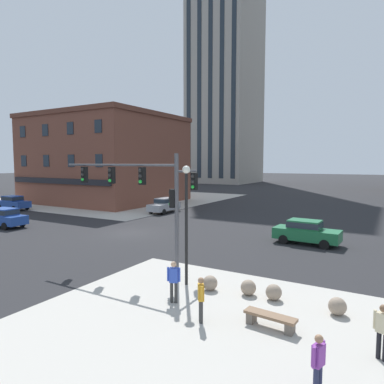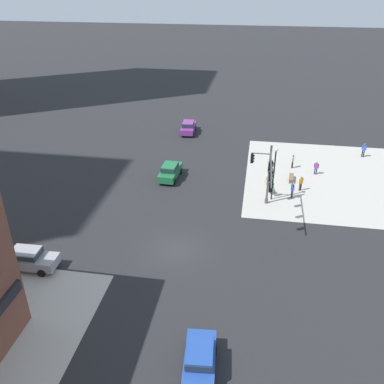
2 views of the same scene
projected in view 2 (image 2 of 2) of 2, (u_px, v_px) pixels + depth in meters
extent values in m
plane|color=#262628|center=(176.00, 250.00, 34.21)|extent=(320.00, 320.00, 0.00)
cube|color=#B7B2A8|center=(332.00, 178.00, 46.03)|extent=(20.00, 19.00, 0.02)
cylinder|color=#4C4C51|center=(266.00, 201.00, 41.00)|extent=(0.32, 0.32, 0.50)
cylinder|color=#4C4C51|center=(269.00, 175.00, 39.68)|extent=(0.20, 0.20, 6.11)
cylinder|color=#4C4C51|center=(271.00, 168.00, 35.26)|extent=(7.47, 0.12, 0.12)
cylinder|color=#4C4C51|center=(261.00, 154.00, 38.77)|extent=(0.11, 1.80, 0.11)
cube|color=black|center=(271.00, 166.00, 36.96)|extent=(0.28, 0.28, 0.90)
sphere|color=#282828|center=(273.00, 163.00, 36.80)|extent=(0.18, 0.18, 0.18)
sphere|color=#282828|center=(272.00, 166.00, 36.94)|extent=(0.18, 0.18, 0.18)
sphere|color=green|center=(272.00, 169.00, 37.07)|extent=(0.18, 0.18, 0.18)
cube|color=black|center=(271.00, 176.00, 35.15)|extent=(0.28, 0.28, 0.90)
sphere|color=#282828|center=(273.00, 173.00, 35.00)|extent=(0.18, 0.18, 0.18)
sphere|color=#282828|center=(273.00, 176.00, 35.13)|extent=(0.18, 0.18, 0.18)
sphere|color=green|center=(272.00, 179.00, 35.26)|extent=(0.18, 0.18, 0.18)
cube|color=black|center=(271.00, 187.00, 33.35)|extent=(0.28, 0.28, 0.90)
sphere|color=#282828|center=(273.00, 184.00, 33.20)|extent=(0.18, 0.18, 0.18)
sphere|color=#282828|center=(273.00, 187.00, 33.33)|extent=(0.18, 0.18, 0.18)
sphere|color=green|center=(272.00, 190.00, 33.46)|extent=(0.18, 0.18, 0.18)
cube|color=black|center=(270.00, 168.00, 39.08)|extent=(0.28, 0.28, 0.90)
sphere|color=#282828|center=(270.00, 166.00, 38.81)|extent=(0.18, 0.18, 0.18)
sphere|color=#282828|center=(270.00, 168.00, 38.95)|extent=(0.18, 0.18, 0.18)
sphere|color=green|center=(269.00, 171.00, 39.08)|extent=(0.18, 0.18, 0.18)
cube|color=black|center=(252.00, 158.00, 39.15)|extent=(0.28, 0.28, 0.90)
sphere|color=#282828|center=(254.00, 156.00, 38.99)|extent=(0.18, 0.18, 0.18)
sphere|color=#282828|center=(254.00, 158.00, 39.13)|extent=(0.18, 0.18, 0.18)
sphere|color=green|center=(254.00, 161.00, 39.26)|extent=(0.18, 0.18, 0.18)
sphere|color=gray|center=(272.00, 191.00, 42.72)|extent=(0.66, 0.66, 0.66)
sphere|color=gray|center=(269.00, 183.00, 44.23)|extent=(0.66, 0.66, 0.66)
sphere|color=gray|center=(269.00, 179.00, 45.19)|extent=(0.66, 0.66, 0.66)
sphere|color=gray|center=(270.00, 169.00, 47.31)|extent=(0.66, 0.66, 0.66)
sphere|color=gray|center=(271.00, 162.00, 49.01)|extent=(0.66, 0.66, 0.66)
cube|color=brown|center=(291.00, 177.00, 45.32)|extent=(1.84, 0.65, 0.10)
cube|color=#665B51|center=(291.00, 182.00, 44.84)|extent=(0.28, 0.43, 0.39)
cube|color=#665B51|center=(291.00, 176.00, 46.03)|extent=(0.28, 0.43, 0.39)
cylinder|color=#333333|center=(292.00, 195.00, 41.76)|extent=(0.13, 0.13, 0.85)
cylinder|color=#333333|center=(291.00, 194.00, 41.92)|extent=(0.13, 0.13, 0.85)
cube|color=blue|center=(293.00, 188.00, 41.50)|extent=(0.39, 0.31, 0.60)
cylinder|color=blue|center=(294.00, 189.00, 41.29)|extent=(0.09, 0.09, 0.57)
cylinder|color=blue|center=(292.00, 186.00, 41.68)|extent=(0.09, 0.09, 0.57)
sphere|color=tan|center=(293.00, 184.00, 41.29)|extent=(0.23, 0.23, 0.23)
cylinder|color=black|center=(293.00, 164.00, 48.29)|extent=(0.13, 0.13, 0.81)
cylinder|color=black|center=(292.00, 165.00, 48.16)|extent=(0.13, 0.13, 0.81)
cube|color=beige|center=(293.00, 159.00, 47.90)|extent=(0.39, 0.32, 0.58)
cylinder|color=beige|center=(294.00, 158.00, 48.06)|extent=(0.09, 0.09, 0.55)
cylinder|color=beige|center=(292.00, 160.00, 47.71)|extent=(0.09, 0.09, 0.55)
sphere|color=brown|center=(293.00, 156.00, 47.69)|extent=(0.22, 0.22, 0.22)
cylinder|color=#232847|center=(316.00, 171.00, 46.70)|extent=(0.13, 0.13, 0.76)
cylinder|color=#232847|center=(315.00, 171.00, 46.77)|extent=(0.13, 0.13, 0.76)
cube|color=purple|center=(316.00, 166.00, 46.43)|extent=(0.29, 0.38, 0.54)
cylinder|color=purple|center=(319.00, 166.00, 46.33)|extent=(0.09, 0.09, 0.51)
cylinder|color=purple|center=(314.00, 165.00, 46.51)|extent=(0.09, 0.09, 0.51)
sphere|color=#997051|center=(317.00, 163.00, 46.24)|extent=(0.21, 0.21, 0.21)
cylinder|color=black|center=(362.00, 153.00, 51.09)|extent=(0.13, 0.13, 0.88)
cylinder|color=black|center=(364.00, 154.00, 51.02)|extent=(0.13, 0.13, 0.88)
cube|color=blue|center=(364.00, 148.00, 50.70)|extent=(0.30, 0.39, 0.62)
cylinder|color=blue|center=(362.00, 147.00, 50.78)|extent=(0.09, 0.09, 0.59)
cylinder|color=blue|center=(366.00, 148.00, 50.59)|extent=(0.09, 0.09, 0.59)
sphere|color=brown|center=(365.00, 144.00, 50.48)|extent=(0.24, 0.24, 0.24)
cylinder|color=#333333|center=(300.00, 187.00, 43.22)|extent=(0.13, 0.13, 0.81)
cylinder|color=#333333|center=(301.00, 187.00, 43.29)|extent=(0.13, 0.13, 0.81)
cube|color=gold|center=(301.00, 181.00, 42.93)|extent=(0.36, 0.39, 0.57)
cylinder|color=gold|center=(299.00, 181.00, 42.82)|extent=(0.09, 0.09, 0.55)
cylinder|color=gold|center=(303.00, 180.00, 43.00)|extent=(0.09, 0.09, 0.55)
sphere|color=#997051|center=(302.00, 177.00, 42.72)|extent=(0.22, 0.22, 0.22)
cylinder|color=black|center=(273.00, 176.00, 40.56)|extent=(0.14, 0.14, 5.17)
sphere|color=white|center=(276.00, 150.00, 39.25)|extent=(0.36, 0.36, 0.36)
cube|color=#99999E|center=(29.00, 261.00, 31.83)|extent=(1.87, 4.44, 0.76)
cube|color=#99999E|center=(26.00, 253.00, 31.52)|extent=(1.55, 2.15, 0.60)
cube|color=#232D38|center=(26.00, 253.00, 31.52)|extent=(1.59, 2.24, 0.40)
cylinder|color=black|center=(51.00, 259.00, 32.57)|extent=(0.24, 0.65, 0.64)
cylinder|color=black|center=(42.00, 273.00, 31.11)|extent=(0.24, 0.65, 0.64)
cylinder|color=black|center=(19.00, 256.00, 32.90)|extent=(0.24, 0.65, 0.64)
cylinder|color=black|center=(8.00, 270.00, 31.44)|extent=(0.24, 0.65, 0.64)
cube|color=#23479E|center=(200.00, 364.00, 23.48)|extent=(4.53, 2.11, 0.76)
cube|color=#23479E|center=(200.00, 353.00, 23.29)|extent=(2.23, 1.66, 0.60)
cube|color=#232D38|center=(200.00, 353.00, 23.29)|extent=(2.32, 1.70, 0.40)
cylinder|color=black|center=(215.00, 350.00, 24.80)|extent=(0.66, 0.27, 0.64)
cylinder|color=black|center=(187.00, 348.00, 24.92)|extent=(0.66, 0.27, 0.64)
cube|color=#7A3389|center=(188.00, 128.00, 58.53)|extent=(4.48, 1.97, 0.76)
cube|color=#7A3389|center=(188.00, 124.00, 58.07)|extent=(2.18, 1.59, 0.60)
cube|color=#232D38|center=(188.00, 124.00, 58.07)|extent=(2.27, 1.63, 0.40)
cylinder|color=black|center=(184.00, 127.00, 59.99)|extent=(0.65, 0.25, 0.64)
cylinder|color=black|center=(195.00, 128.00, 59.82)|extent=(0.65, 0.25, 0.64)
cylinder|color=black|center=(181.00, 134.00, 57.60)|extent=(0.65, 0.25, 0.64)
cylinder|color=black|center=(193.00, 134.00, 57.43)|extent=(0.65, 0.25, 0.64)
cube|color=#1E6B3D|center=(170.00, 172.00, 45.73)|extent=(4.48, 1.97, 0.76)
cube|color=#1E6B3D|center=(170.00, 167.00, 45.28)|extent=(2.18, 1.60, 0.60)
cube|color=#232D38|center=(170.00, 167.00, 45.28)|extent=(2.27, 1.64, 0.40)
cylinder|color=black|center=(166.00, 170.00, 47.24)|extent=(0.65, 0.25, 0.64)
cylinder|color=black|center=(181.00, 171.00, 46.93)|extent=(0.65, 0.25, 0.64)
cylinder|color=black|center=(160.00, 180.00, 44.89)|extent=(0.65, 0.25, 0.64)
cylinder|color=black|center=(175.00, 181.00, 44.58)|extent=(0.65, 0.25, 0.64)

